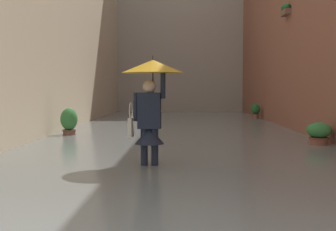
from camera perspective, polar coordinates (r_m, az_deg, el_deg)
ground_plane at (r=14.03m, az=1.45°, el=-2.58°), size 60.00×60.00×0.00m
flood_water at (r=14.02m, az=1.45°, el=-2.21°), size 8.00×29.07×0.18m
building_facade_far at (r=26.87m, az=1.56°, el=14.28°), size 10.80×1.80×13.05m
person_wading at (r=7.41m, az=-2.20°, el=3.19°), size 1.06×1.06×2.03m
potted_plant_mid_right at (r=12.74m, az=-12.64°, el=-0.93°), size 0.48×0.48×0.93m
potted_plant_far_left at (r=19.55m, az=11.23°, el=0.42°), size 0.39×0.39×0.83m
potted_plant_near_left at (r=10.89m, az=18.90°, el=-2.44°), size 0.57×0.57×0.70m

